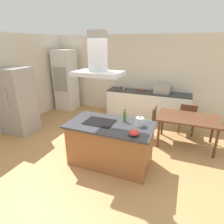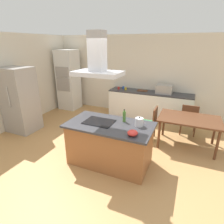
% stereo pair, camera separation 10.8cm
% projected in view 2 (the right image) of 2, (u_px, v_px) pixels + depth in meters
% --- Properties ---
extents(ground, '(16.00, 16.00, 0.00)m').
position_uv_depth(ground, '(131.00, 133.00, 5.29)').
color(ground, tan).
extents(wall_back, '(7.20, 0.10, 2.70)m').
position_uv_depth(wall_back, '(148.00, 76.00, 6.32)').
color(wall_back, beige).
rests_on(wall_back, ground).
extents(wall_left, '(0.10, 8.80, 2.70)m').
position_uv_depth(wall_left, '(21.00, 80.00, 5.68)').
color(wall_left, beige).
rests_on(wall_left, ground).
extents(kitchen_island, '(1.74, 0.95, 0.90)m').
position_uv_depth(kitchen_island, '(110.00, 143.00, 3.84)').
color(kitchen_island, '#995B33').
rests_on(kitchen_island, ground).
extents(cooktop, '(0.60, 0.44, 0.01)m').
position_uv_depth(cooktop, '(99.00, 122.00, 3.77)').
color(cooktop, black).
rests_on(cooktop, kitchen_island).
extents(tea_kettle, '(0.21, 0.16, 0.19)m').
position_uv_depth(tea_kettle, '(139.00, 122.00, 3.57)').
color(tea_kettle, silver).
rests_on(tea_kettle, kitchen_island).
extents(olive_oil_bottle, '(0.06, 0.06, 0.27)m').
position_uv_depth(olive_oil_bottle, '(124.00, 116.00, 3.76)').
color(olive_oil_bottle, '#47722D').
rests_on(olive_oil_bottle, kitchen_island).
extents(mixing_bowl, '(0.19, 0.19, 0.10)m').
position_uv_depth(mixing_bowl, '(133.00, 133.00, 3.21)').
color(mixing_bowl, red).
rests_on(mixing_bowl, kitchen_island).
extents(back_counter, '(2.75, 0.62, 0.90)m').
position_uv_depth(back_counter, '(149.00, 105.00, 6.25)').
color(back_counter, silver).
rests_on(back_counter, ground).
extents(countertop_microwave, '(0.50, 0.38, 0.28)m').
position_uv_depth(countertop_microwave, '(164.00, 89.00, 5.88)').
color(countertop_microwave, '#9E9993').
rests_on(countertop_microwave, back_counter).
extents(coffee_mug_red, '(0.08, 0.08, 0.09)m').
position_uv_depth(coffee_mug_red, '(119.00, 88.00, 6.44)').
color(coffee_mug_red, red).
rests_on(coffee_mug_red, back_counter).
extents(coffee_mug_blue, '(0.08, 0.08, 0.09)m').
position_uv_depth(coffee_mug_blue, '(123.00, 88.00, 6.50)').
color(coffee_mug_blue, '#2D56B2').
rests_on(coffee_mug_blue, back_counter).
extents(coffee_mug_yellow, '(0.08, 0.08, 0.09)m').
position_uv_depth(coffee_mug_yellow, '(126.00, 89.00, 6.36)').
color(coffee_mug_yellow, gold).
rests_on(coffee_mug_yellow, back_counter).
extents(cutting_board, '(0.34, 0.24, 0.02)m').
position_uv_depth(cutting_board, '(142.00, 91.00, 6.24)').
color(cutting_board, '#59331E').
rests_on(cutting_board, back_counter).
extents(wall_oven_stack, '(0.70, 0.66, 2.20)m').
position_uv_depth(wall_oven_stack, '(68.00, 80.00, 6.97)').
color(wall_oven_stack, silver).
rests_on(wall_oven_stack, ground).
extents(refrigerator, '(0.80, 0.73, 1.82)m').
position_uv_depth(refrigerator, '(20.00, 100.00, 5.19)').
color(refrigerator, '#9E9993').
rests_on(refrigerator, ground).
extents(dining_table, '(1.40, 0.90, 0.75)m').
position_uv_depth(dining_table, '(189.00, 121.00, 4.40)').
color(dining_table, '#59331E').
rests_on(dining_table, ground).
extents(chair_facing_back_wall, '(0.42, 0.42, 0.89)m').
position_uv_depth(chair_facing_back_wall, '(189.00, 118.00, 5.03)').
color(chair_facing_back_wall, '#33934C').
rests_on(chair_facing_back_wall, ground).
extents(chair_at_left_end, '(0.42, 0.42, 0.89)m').
position_uv_depth(chair_at_left_end, '(151.00, 121.00, 4.80)').
color(chair_at_left_end, '#33934C').
rests_on(chair_at_left_end, ground).
extents(range_hood, '(0.90, 0.55, 0.78)m').
position_uv_depth(range_hood, '(97.00, 62.00, 3.36)').
color(range_hood, '#ADADB2').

